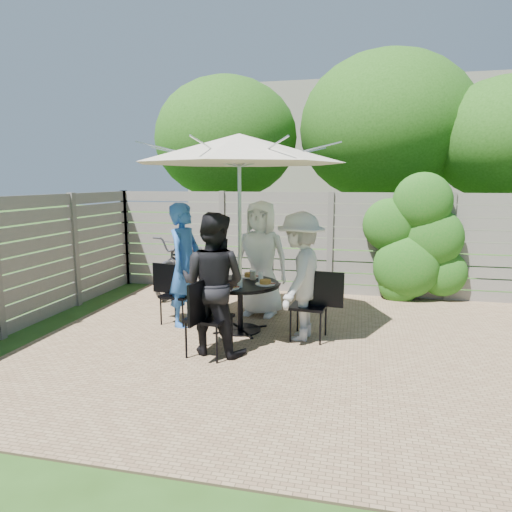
% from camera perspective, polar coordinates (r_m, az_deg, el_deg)
% --- Properties ---
extents(backyard_envelope, '(60.00, 60.00, 5.00)m').
position_cam_1_polar(backyard_envelope, '(15.45, 11.55, 11.31)').
color(backyard_envelope, '#294A17').
rests_on(backyard_envelope, ground).
extents(patio_table, '(1.17, 1.17, 0.69)m').
position_cam_1_polar(patio_table, '(6.18, -2.00, -5.20)').
color(patio_table, black).
rests_on(patio_table, ground).
extents(umbrella, '(3.04, 3.04, 2.63)m').
position_cam_1_polar(umbrella, '(6.00, -2.11, 13.24)').
color(umbrella, silver).
rests_on(umbrella, ground).
extents(chair_back, '(0.48, 0.66, 0.88)m').
position_cam_1_polar(chair_back, '(7.11, 0.97, -5.03)').
color(chair_back, black).
rests_on(chair_back, ground).
extents(person_back, '(0.92, 0.66, 1.75)m').
position_cam_1_polar(person_back, '(6.86, 0.61, -0.36)').
color(person_back, white).
rests_on(person_back, ground).
extents(chair_left, '(0.66, 0.49, 0.87)m').
position_cam_1_polar(chair_left, '(6.65, -9.74, -6.21)').
color(chair_left, black).
rests_on(chair_left, ground).
extents(person_left, '(0.49, 0.68, 1.74)m').
position_cam_1_polar(person_left, '(6.45, -8.86, -1.14)').
color(person_left, blue).
rests_on(person_left, ground).
extents(chair_front, '(0.52, 0.71, 0.95)m').
position_cam_1_polar(chair_front, '(5.39, -5.93, -9.59)').
color(chair_front, black).
rests_on(chair_front, ground).
extents(person_front, '(0.89, 0.74, 1.68)m').
position_cam_1_polar(person_front, '(5.36, -5.38, -3.52)').
color(person_front, black).
rests_on(person_front, ground).
extents(chair_right, '(0.68, 0.48, 0.91)m').
position_cam_1_polar(chair_right, '(5.95, 6.73, -7.87)').
color(chair_right, black).
rests_on(chair_right, ground).
extents(person_right, '(0.75, 1.14, 1.66)m').
position_cam_1_polar(person_right, '(5.85, 5.54, -2.57)').
color(person_right, '#BBB9B6').
rests_on(person_right, ground).
extents(plate_back, '(0.26, 0.26, 0.06)m').
position_cam_1_polar(plate_back, '(6.46, -0.80, -2.46)').
color(plate_back, white).
rests_on(plate_back, patio_table).
extents(plate_left, '(0.26, 0.26, 0.06)m').
position_cam_1_polar(plate_left, '(6.27, -5.06, -2.85)').
color(plate_left, white).
rests_on(plate_left, patio_table).
extents(plate_front, '(0.26, 0.26, 0.06)m').
position_cam_1_polar(plate_front, '(5.81, -3.36, -3.82)').
color(plate_front, white).
rests_on(plate_front, patio_table).
extents(plate_right, '(0.26, 0.26, 0.06)m').
position_cam_1_polar(plate_right, '(6.00, 1.18, -3.36)').
color(plate_right, white).
rests_on(plate_right, patio_table).
extents(glass_left, '(0.07, 0.07, 0.14)m').
position_cam_1_polar(glass_left, '(6.13, -4.63, -2.70)').
color(glass_left, silver).
rests_on(glass_left, patio_table).
extents(glass_front, '(0.07, 0.07, 0.14)m').
position_cam_1_polar(glass_front, '(5.85, -2.02, -3.26)').
color(glass_front, silver).
rests_on(glass_front, patio_table).
extents(glass_right, '(0.07, 0.07, 0.14)m').
position_cam_1_polar(glass_right, '(6.12, 0.61, -2.67)').
color(glass_right, silver).
rests_on(glass_right, patio_table).
extents(syrup_jug, '(0.09, 0.09, 0.16)m').
position_cam_1_polar(syrup_jug, '(6.18, -2.35, -2.46)').
color(syrup_jug, '#59280C').
rests_on(syrup_jug, patio_table).
extents(coffee_cup, '(0.08, 0.08, 0.12)m').
position_cam_1_polar(coffee_cup, '(6.29, -0.41, -2.45)').
color(coffee_cup, '#C6B293').
rests_on(coffee_cup, patio_table).
extents(bicycle, '(1.07, 2.16, 1.08)m').
position_cam_1_polar(bicycle, '(8.45, -8.43, -0.90)').
color(bicycle, '#333338').
rests_on(bicycle, ground).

